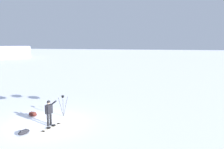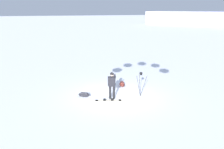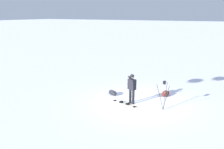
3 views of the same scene
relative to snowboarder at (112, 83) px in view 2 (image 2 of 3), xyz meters
name	(u,v)px [view 2 (image 2 of 3)]	position (x,y,z in m)	size (l,w,h in m)	color
ground_plane	(116,96)	(0.33, 0.34, -0.98)	(300.00, 300.00, 0.00)	white
snowboarder	(112,83)	(0.00, 0.00, 0.00)	(0.46, 0.72, 1.64)	black
snowboard	(108,100)	(-0.29, -0.27, -0.95)	(1.72, 0.61, 0.10)	beige
gear_bag_large	(122,84)	(1.24, 2.03, -0.82)	(0.47, 0.74, 0.30)	#4C1E19
camera_tripod	(141,80)	(1.77, -0.05, 0.08)	(0.66, 0.61, 1.50)	#262628
gear_bag_small	(84,95)	(-1.56, 0.71, -0.84)	(0.75, 0.55, 0.26)	black
distant_ridge	(205,18)	(43.85, 53.78, 1.00)	(34.48, 31.17, 3.96)	#A3A4CE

